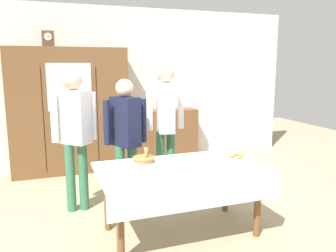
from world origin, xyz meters
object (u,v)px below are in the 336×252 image
(bookshelf_low, at_px, (165,136))
(person_near_right_end, at_px, (165,116))
(tea_cup_back_edge, at_px, (138,172))
(person_behind_table_right, at_px, (125,131))
(pastry_plate, at_px, (237,157))
(person_by_cabinet, at_px, (75,127))
(spoon_front_edge, at_px, (220,168))
(spoon_center, at_px, (165,165))
(tea_cup_far_right, at_px, (163,175))
(tea_cup_front_edge, at_px, (196,171))
(mantel_clock, at_px, (48,39))
(tea_cup_near_right, at_px, (206,160))
(dining_table, at_px, (183,177))
(bread_basket, at_px, (144,159))
(wall_cabinet, at_px, (70,111))
(tea_cup_near_left, at_px, (192,163))
(tea_cup_center, at_px, (172,169))
(book_stack, at_px, (165,108))

(bookshelf_low, relative_size, person_near_right_end, 0.66)
(tea_cup_back_edge, distance_m, person_behind_table_right, 0.97)
(pastry_plate, height_order, person_by_cabinet, person_by_cabinet)
(spoon_front_edge, bearing_deg, spoon_center, 147.52)
(bookshelf_low, bearing_deg, tea_cup_back_edge, -114.35)
(tea_cup_far_right, xyz_separation_m, spoon_front_edge, (0.63, 0.08, -0.02))
(tea_cup_front_edge, xyz_separation_m, spoon_center, (-0.18, 0.37, -0.02))
(tea_cup_far_right, xyz_separation_m, tea_cup_back_edge, (-0.19, 0.18, -0.00))
(person_behind_table_right, bearing_deg, mantel_clock, 114.51)
(pastry_plate, height_order, person_behind_table_right, person_behind_table_right)
(bookshelf_low, height_order, tea_cup_near_right, bookshelf_low)
(dining_table, relative_size, tea_cup_far_right, 13.06)
(bread_basket, distance_m, spoon_center, 0.26)
(dining_table, xyz_separation_m, wall_cabinet, (-0.90, 2.59, 0.38))
(person_behind_table_right, xyz_separation_m, person_near_right_end, (0.60, 0.26, 0.12))
(tea_cup_near_left, height_order, tea_cup_center, same)
(book_stack, distance_m, tea_cup_center, 2.89)
(dining_table, bearing_deg, tea_cup_near_left, 12.51)
(tea_cup_far_right, relative_size, person_behind_table_right, 0.08)
(book_stack, distance_m, tea_cup_near_left, 2.70)
(person_by_cabinet, bearing_deg, mantel_clock, 97.29)
(book_stack, height_order, spoon_front_edge, book_stack)
(bookshelf_low, xyz_separation_m, tea_cup_back_edge, (-1.23, -2.71, 0.28))
(wall_cabinet, distance_m, spoon_front_edge, 3.03)
(tea_cup_near_right, xyz_separation_m, person_near_right_end, (-0.09, 1.04, 0.32))
(tea_cup_front_edge, relative_size, tea_cup_center, 1.00)
(spoon_center, bearing_deg, person_by_cabinet, 133.68)
(bread_basket, height_order, person_behind_table_right, person_behind_table_right)
(tea_cup_far_right, height_order, person_near_right_end, person_near_right_end)
(mantel_clock, xyz_separation_m, tea_cup_center, (1.02, -2.69, -1.37))
(tea_cup_center, relative_size, person_near_right_end, 0.07)
(tea_cup_far_right, xyz_separation_m, tea_cup_center, (0.15, 0.15, 0.00))
(tea_cup_far_right, relative_size, tea_cup_center, 1.00)
(tea_cup_far_right, distance_m, pastry_plate, 1.05)
(bread_basket, relative_size, person_near_right_end, 0.14)
(tea_cup_front_edge, relative_size, pastry_plate, 0.46)
(bookshelf_low, height_order, person_behind_table_right, person_behind_table_right)
(spoon_center, bearing_deg, book_stack, 70.70)
(wall_cabinet, xyz_separation_m, person_near_right_end, (1.12, -1.45, 0.07))
(bookshelf_low, relative_size, tea_cup_near_right, 8.84)
(dining_table, relative_size, tea_cup_front_edge, 13.06)
(pastry_plate, bearing_deg, tea_cup_front_edge, -151.72)
(book_stack, relative_size, tea_cup_near_right, 1.58)
(wall_cabinet, bearing_deg, tea_cup_back_edge, -81.13)
(wall_cabinet, bearing_deg, mantel_clock, -179.86)
(spoon_center, distance_m, person_near_right_end, 1.12)
(dining_table, distance_m, tea_cup_front_edge, 0.27)
(mantel_clock, bearing_deg, book_stack, 1.54)
(tea_cup_front_edge, bearing_deg, spoon_front_edge, 13.50)
(wall_cabinet, xyz_separation_m, person_behind_table_right, (0.52, -1.72, -0.05))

